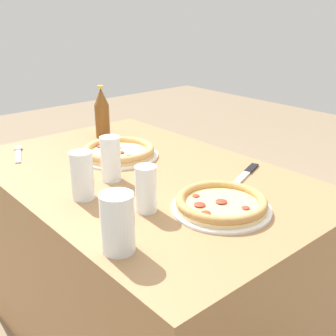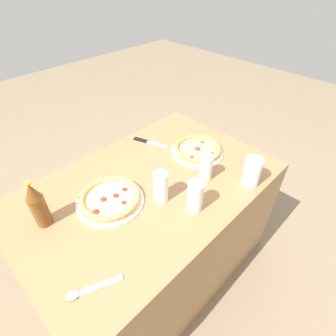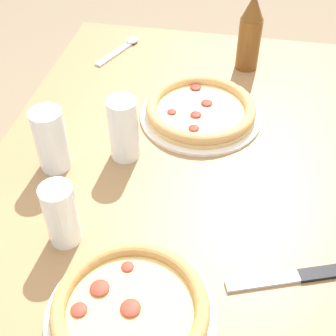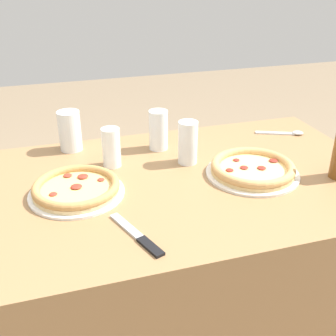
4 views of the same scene
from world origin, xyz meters
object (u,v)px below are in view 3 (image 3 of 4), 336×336
at_px(knife, 293,277).
at_px(spoon, 124,46).
at_px(pizza_veggie, 201,110).
at_px(glass_cola, 124,131).
at_px(glass_water, 61,215).
at_px(beer_bottle, 250,33).
at_px(pizza_pepperoni, 129,310).
at_px(glass_red_wine, 52,143).

distance_m(knife, spoon, 0.89).
bearing_deg(knife, spoon, -145.68).
relative_size(pizza_veggie, glass_cola, 2.03).
relative_size(pizza_veggie, glass_water, 2.25).
xyz_separation_m(beer_bottle, knife, (0.70, 0.13, -0.10)).
distance_m(pizza_pepperoni, knife, 0.30).
height_order(glass_red_wine, glass_cola, glass_cola).
height_order(pizza_pepperoni, glass_red_wine, glass_red_wine).
bearing_deg(beer_bottle, pizza_veggie, -20.28).
bearing_deg(glass_water, glass_red_wine, -154.30).
height_order(pizza_pepperoni, spoon, pizza_pepperoni).
relative_size(glass_cola, spoon, 0.81).
height_order(pizza_veggie, spoon, pizza_veggie).
height_order(knife, spoon, spoon).
xyz_separation_m(pizza_pepperoni, glass_red_wine, (-0.33, -0.25, 0.05)).
bearing_deg(glass_cola, pizza_pepperoni, 15.39).
xyz_separation_m(glass_red_wine, glass_cola, (-0.06, 0.14, 0.00)).
distance_m(pizza_veggie, beer_bottle, 0.29).
distance_m(pizza_veggie, glass_red_wine, 0.38).
bearing_deg(glass_red_wine, glass_water, 25.70).
height_order(pizza_veggie, knife, pizza_veggie).
relative_size(glass_water, beer_bottle, 0.59).
distance_m(glass_water, beer_bottle, 0.75).
bearing_deg(spoon, pizza_pepperoni, 15.22).
xyz_separation_m(glass_cola, spoon, (-0.47, -0.13, -0.06)).
distance_m(pizza_pepperoni, beer_bottle, 0.84).
height_order(glass_cola, knife, glass_cola).
distance_m(glass_water, spoon, 0.73).
relative_size(pizza_pepperoni, spoon, 1.55).
bearing_deg(spoon, glass_red_wine, -1.77).
height_order(glass_red_wine, knife, glass_red_wine).
xyz_separation_m(glass_water, glass_cola, (-0.25, 0.05, 0.00)).
xyz_separation_m(glass_red_wine, knife, (0.20, 0.52, -0.06)).
height_order(pizza_pepperoni, knife, pizza_pepperoni).
height_order(pizza_pepperoni, beer_bottle, beer_bottle).
height_order(glass_water, knife, glass_water).
distance_m(glass_water, glass_cola, 0.26).
distance_m(pizza_veggie, knife, 0.49).
relative_size(glass_red_wine, glass_cola, 0.98).
distance_m(pizza_pepperoni, spoon, 0.89).
height_order(pizza_veggie, glass_red_wine, glass_red_wine).
distance_m(glass_red_wine, beer_bottle, 0.63).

